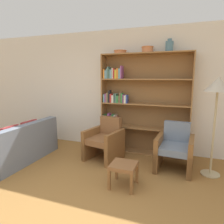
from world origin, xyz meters
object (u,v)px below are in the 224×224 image
(bowl_stoneware, at_px, (120,52))
(footstool, at_px, (124,168))
(armchair_leather, at_px, (105,140))
(vase_tall, at_px, (169,46))
(bookshelf, at_px, (137,105))
(floor_lamp, at_px, (218,90))
(bowl_cream, at_px, (147,49))
(couch, at_px, (16,147))
(armchair_cushioned, at_px, (175,148))

(bowl_stoneware, xyz_separation_m, footstool, (0.55, -1.52, -1.93))
(armchair_leather, relative_size, footstool, 2.19)
(vase_tall, height_order, armchair_leather, vase_tall)
(bookshelf, distance_m, floor_lamp, 1.68)
(footstool, bearing_deg, bowl_cream, 88.42)
(bowl_stoneware, bearing_deg, footstool, -70.06)
(bowl_stoneware, xyz_separation_m, bowl_cream, (0.59, -0.00, 0.03))
(couch, bearing_deg, bowl_stoneware, -53.60)
(couch, xyz_separation_m, footstool, (2.34, -0.19, 0.02))
(armchair_leather, height_order, floor_lamp, floor_lamp)
(bookshelf, relative_size, footstool, 5.63)
(bookshelf, height_order, vase_tall, vase_tall)
(armchair_leather, distance_m, armchair_cushioned, 1.39)
(bookshelf, relative_size, floor_lamp, 1.29)
(bowl_cream, distance_m, vase_tall, 0.44)
(floor_lamp, relative_size, footstool, 4.36)
(vase_tall, relative_size, armchair_leather, 0.29)
(floor_lamp, bearing_deg, vase_tall, 143.33)
(vase_tall, distance_m, couch, 3.72)
(footstool, bearing_deg, floor_lamp, 33.92)
(bookshelf, xyz_separation_m, bowl_stoneware, (-0.39, -0.02, 1.15))
(armchair_leather, bearing_deg, bookshelf, -117.39)
(vase_tall, distance_m, armchair_cushioned, 2.02)
(vase_tall, relative_size, footstool, 0.64)
(vase_tall, bearing_deg, couch, -154.66)
(couch, distance_m, floor_lamp, 3.93)
(couch, relative_size, armchair_leather, 2.03)
(armchair_leather, height_order, armchair_cushioned, same)
(bookshelf, height_order, bowl_stoneware, bowl_stoneware)
(bowl_cream, height_order, armchair_leather, bowl_cream)
(bowl_stoneware, distance_m, bowl_cream, 0.60)
(vase_tall, height_order, floor_lamp, vase_tall)
(bowl_stoneware, relative_size, footstool, 0.73)
(couch, bearing_deg, bowl_cream, -61.07)
(bowl_cream, xyz_separation_m, couch, (-2.39, -1.34, -1.98))
(armchair_cushioned, bearing_deg, bookshelf, -32.27)
(bookshelf, bearing_deg, couch, -148.05)
(bowl_stoneware, distance_m, floor_lamp, 2.12)
(bowl_cream, height_order, couch, bowl_cream)
(bowl_stoneware, distance_m, couch, 2.97)
(armchair_leather, bearing_deg, couch, 35.64)
(bowl_cream, bearing_deg, bookshelf, 173.38)
(bowl_stoneware, xyz_separation_m, armchair_leather, (-0.13, -0.61, -1.84))
(bowl_stoneware, bearing_deg, floor_lamp, -18.55)
(bowl_stoneware, distance_m, vase_tall, 1.03)
(bookshelf, xyz_separation_m, bowl_cream, (0.20, -0.02, 1.18))
(armchair_leather, bearing_deg, bowl_cream, -127.92)
(vase_tall, bearing_deg, bowl_stoneware, 180.00)
(bookshelf, height_order, armchair_cushioned, bookshelf)
(bowl_cream, height_order, armchair_cushioned, bowl_cream)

